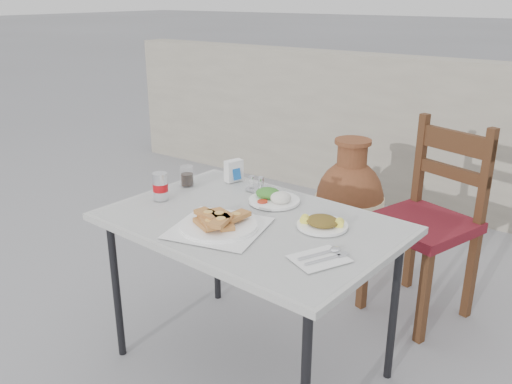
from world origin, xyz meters
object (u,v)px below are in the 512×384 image
Objects in this scene: salad_rice_plate at (274,197)px; chair at (428,219)px; condiment_caddy at (258,186)px; salad_chopped_plate at (322,223)px; pide_plate at (219,221)px; napkin_holder at (234,171)px; terracotta_urn at (349,202)px; soda_can at (160,186)px; cola_glass at (187,177)px; cafe_table at (250,230)px.

salad_rice_plate is 0.23× the size of chair.
condiment_caddy is at bearing 151.48° from salad_rice_plate.
salad_rice_plate is 1.12× the size of salad_chopped_plate.
pide_plate is at bearing -97.37° from chair.
napkin_holder is 0.14× the size of terracotta_urn.
cola_glass is (-0.03, 0.22, -0.02)m from soda_can.
condiment_caddy is at bearing 105.65° from pide_plate.
condiment_caddy reaches higher than cafe_table.
cola_glass reaches higher than salad_chopped_plate.
condiment_caddy is 0.11× the size of chair.
salad_rice_plate is 0.17m from condiment_caddy.
condiment_caddy is at bearing 3.64° from napkin_holder.
cola_glass is at bearing -157.52° from condiment_caddy.
chair is (0.95, 0.99, -0.27)m from soda_can.
pide_plate is 2.05× the size of salad_chopped_plate.
salad_rice_plate is 0.36m from napkin_holder.
napkin_holder is 0.99× the size of condiment_caddy.
cola_glass reaches higher than salad_rice_plate.
cola_glass is at bearing -123.88° from chair.
soda_can is (-0.48, -0.05, 0.12)m from cafe_table.
napkin_holder reaches higher than terracotta_urn.
napkin_holder is (0.15, 0.19, 0.01)m from cola_glass.
salad_rice_plate reaches higher than salad_chopped_plate.
salad_rice_plate is at bearing 7.13° from cola_glass.
napkin_holder is at bearing 50.94° from cola_glass.
chair is at bearing 77.64° from salad_chopped_plate.
salad_chopped_plate is at bearing -4.30° from cola_glass.
salad_rice_plate is 2.15× the size of condiment_caddy.
napkin_holder is at bearing 165.69° from condiment_caddy.
napkin_holder is 0.19m from condiment_caddy.
terracotta_urn is at bearing 97.06° from salad_rice_plate.
soda_can is 0.16× the size of terracotta_urn.
soda_can reaches higher than napkin_holder.
pide_plate is (-0.05, -0.15, 0.09)m from cafe_table.
cafe_table is 11.71× the size of condiment_caddy.
soda_can reaches higher than condiment_caddy.
chair reaches higher than soda_can.
chair is at bearing 63.33° from cafe_table.
chair is (0.18, 0.83, -0.23)m from salad_chopped_plate.
condiment_caddy is (-0.47, 0.20, 0.01)m from salad_chopped_plate.
terracotta_urn is (0.19, 0.98, -0.44)m from napkin_holder.
terracotta_urn is at bearing 94.61° from pide_plate.
salad_chopped_plate is at bearing 20.53° from cafe_table.
soda_can is at bearing 166.86° from pide_plate.
cola_glass reaches higher than condiment_caddy.
soda_can is 1.31× the size of cola_glass.
condiment_caddy is (-0.15, 0.08, 0.00)m from salad_rice_plate.
salad_rice_plate is 0.90m from chair.
pide_plate reaches higher than terracotta_urn.
chair reaches higher than cafe_table.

